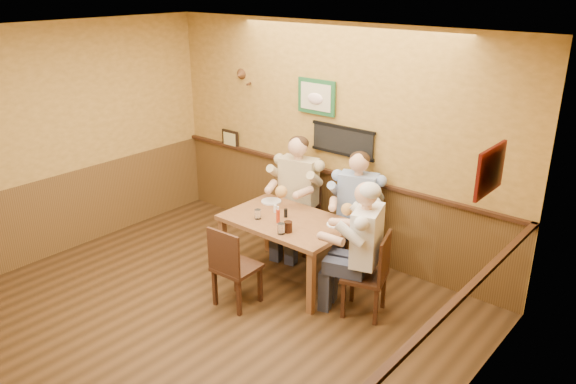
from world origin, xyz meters
name	(u,v)px	position (x,y,z in m)	size (l,w,h in m)	color
room	(189,168)	(0.13, 0.17, 1.69)	(5.02, 5.03, 2.81)	#32200F
dining_table	(287,227)	(0.15, 1.50, 0.66)	(1.40, 0.90, 0.75)	brown
chair_back_left	(298,215)	(-0.23, 2.17, 0.47)	(0.43, 0.43, 0.94)	#3E2213
chair_back_right	(356,231)	(0.57, 2.28, 0.45)	(0.41, 0.41, 0.90)	#3E2213
chair_right_end	(365,274)	(1.20, 1.47, 0.45)	(0.42, 0.42, 0.90)	#3E2213
chair_near_side	(237,265)	(0.08, 0.77, 0.45)	(0.42, 0.42, 0.90)	#3E2213
diner_tan_shirt	(299,200)	(-0.23, 2.17, 0.67)	(0.62, 0.62, 1.34)	#C8B589
diner_blue_polo	(357,216)	(0.57, 2.28, 0.64)	(0.59, 0.59, 1.28)	#849AC6
diner_white_elder	(366,257)	(1.20, 1.47, 0.64)	(0.59, 0.59, 1.29)	white
water_glass_left	(258,214)	(-0.11, 1.30, 0.81)	(0.07, 0.07, 0.11)	white
water_glass_mid	(281,229)	(0.35, 1.17, 0.81)	(0.08, 0.08, 0.12)	white
cola_tumbler	(288,227)	(0.37, 1.25, 0.81)	(0.09, 0.09, 0.12)	black
hot_sauce_bottle	(278,215)	(0.13, 1.36, 0.84)	(0.04, 0.04, 0.17)	#B13012
salt_shaker	(275,209)	(-0.08, 1.56, 0.80)	(0.04, 0.04, 0.09)	white
pepper_shaker	(286,213)	(0.10, 1.53, 0.80)	(0.04, 0.04, 0.10)	black
plate_far_left	(271,201)	(-0.32, 1.76, 0.76)	(0.24, 0.24, 0.02)	silver
plate_far_right	(336,224)	(0.66, 1.72, 0.76)	(0.22, 0.22, 0.01)	white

